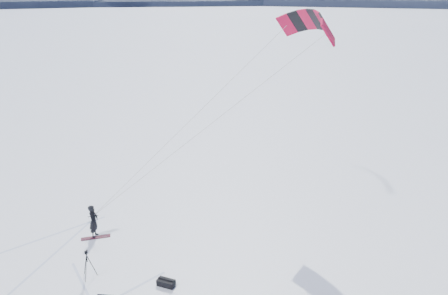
{
  "coord_description": "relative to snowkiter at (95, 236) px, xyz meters",
  "views": [
    {
      "loc": [
        5.56,
        -16.63,
        12.68
      ],
      "look_at": [
        6.63,
        5.79,
        4.34
      ],
      "focal_mm": 35.0,
      "sensor_mm": 36.0,
      "label": 1
    }
  ],
  "objects": [
    {
      "name": "gear_bag_b",
      "position": [
        4.13,
        -4.33,
        0.16
      ],
      "size": [
        0.89,
        0.68,
        0.36
      ],
      "rotation": [
        0.0,
        0.0,
        -0.43
      ],
      "color": "black",
      "rests_on": "ground"
    },
    {
      "name": "ground",
      "position": [
        0.41,
        -4.06,
        0.0
      ],
      "size": [
        1800.0,
        1800.0,
        0.0
      ],
      "primitive_type": "plane",
      "color": "white"
    },
    {
      "name": "snowboard",
      "position": [
        0.06,
        -0.16,
        0.02
      ],
      "size": [
        1.54,
        0.61,
        0.04
      ],
      "primitive_type": "cube",
      "rotation": [
        0.0,
        0.0,
        0.22
      ],
      "color": "maroon",
      "rests_on": "ground"
    },
    {
      "name": "horizon_hills",
      "position": [
        0.41,
        -4.06,
        3.62
      ],
      "size": [
        704.0,
        705.94,
        8.82
      ],
      "color": "#1B2133",
      "rests_on": "ground"
    },
    {
      "name": "snowkiter",
      "position": [
        0.0,
        0.0,
        0.0
      ],
      "size": [
        0.51,
        0.72,
        1.85
      ],
      "primitive_type": "imported",
      "rotation": [
        0.0,
        0.0,
        1.47
      ],
      "color": "black",
      "rests_on": "ground"
    },
    {
      "name": "tripod",
      "position": [
        0.52,
        -3.53,
        0.91
      ],
      "size": [
        0.68,
        0.66,
        1.4
      ],
      "rotation": [
        0.0,
        0.0,
        0.32
      ],
      "color": "black",
      "rests_on": "ground"
    },
    {
      "name": "power_kite",
      "position": [
        11.72,
        3.36,
        10.69
      ],
      "size": [
        12.97,
        5.96,
        10.31
      ],
      "color": "#BE0931",
      "rests_on": "ground"
    },
    {
      "name": "snow_tracks",
      "position": [
        -1.57,
        -3.97,
        0.0
      ],
      "size": [
        13.93,
        9.84,
        0.01
      ],
      "color": "#A6B4D7",
      "rests_on": "ground"
    }
  ]
}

